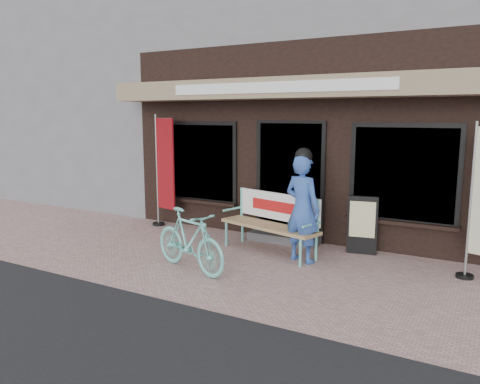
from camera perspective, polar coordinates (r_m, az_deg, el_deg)
The scene contains 8 objects.
ground at distance 7.16m, azimuth -0.44°, elevation -9.33°, with size 70.00×70.00×0.00m, color #C19994.
storefront at distance 11.38m, azimuth 12.38°, elevation 12.65°, with size 7.00×6.77×6.00m.
neighbor_left_near at distance 16.48m, azimuth -17.19°, elevation 12.10°, with size 10.00×7.00×6.40m, color slate.
bench at distance 7.89m, azimuth 4.01°, elevation -3.19°, with size 1.89×0.93×1.00m.
person at distance 7.37m, azimuth 7.62°, elevation -1.75°, with size 0.70×0.55×1.80m.
bicycle at distance 7.00m, azimuth -6.18°, elevation -5.87°, with size 0.44×1.54×0.93m, color #6ACFC3.
nobori_red at distance 9.66m, azimuth -9.25°, elevation 2.69°, with size 0.69×0.30×2.31m.
menu_stand at distance 8.04m, azimuth 14.69°, elevation -3.85°, with size 0.50×0.19×0.98m.
Camera 1 is at (3.38, -5.89, 2.30)m, focal length 35.00 mm.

